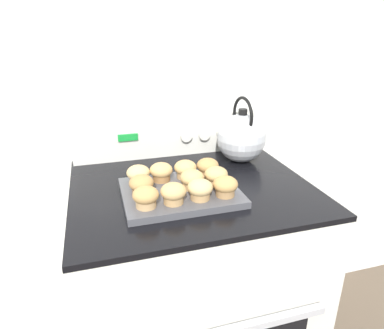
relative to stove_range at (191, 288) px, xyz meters
name	(u,v)px	position (x,y,z in m)	size (l,w,h in m)	color
wall_back	(166,79)	(0.00, 0.36, 0.75)	(8.00, 0.05, 2.40)	silver
stove_range	(191,288)	(0.00, 0.00, 0.00)	(0.79, 0.70, 0.90)	silver
control_panel	(171,135)	(0.00, 0.31, 0.53)	(0.78, 0.07, 0.17)	silver
muffin_pan	(180,192)	(-0.06, -0.07, 0.46)	(0.36, 0.28, 0.02)	#4C4C51
muffin_r0_c0	(146,197)	(-0.18, -0.15, 0.50)	(0.08, 0.08, 0.06)	tan
muffin_r0_c1	(173,193)	(-0.10, -0.15, 0.50)	(0.08, 0.08, 0.06)	tan
muffin_r0_c2	(200,189)	(-0.01, -0.15, 0.50)	(0.08, 0.08, 0.06)	tan
muffin_r0_c3	(225,186)	(0.07, -0.15, 0.50)	(0.08, 0.08, 0.06)	#A37A4C
muffin_r1_c0	(141,185)	(-0.18, -0.07, 0.50)	(0.08, 0.08, 0.06)	olive
muffin_r1_c2	(192,179)	(-0.02, -0.07, 0.50)	(0.08, 0.08, 0.06)	tan
muffin_r1_c3	(216,176)	(0.06, -0.07, 0.50)	(0.08, 0.08, 0.06)	tan
muffin_r2_c0	(138,174)	(-0.17, 0.01, 0.50)	(0.08, 0.08, 0.06)	olive
muffin_r2_c1	(161,172)	(-0.10, 0.01, 0.50)	(0.08, 0.08, 0.06)	olive
muffin_r2_c2	(185,169)	(-0.02, 0.01, 0.50)	(0.08, 0.08, 0.06)	tan
muffin_r2_c3	(208,167)	(0.06, 0.01, 0.50)	(0.08, 0.08, 0.06)	#A37A4C
tea_kettle	(241,137)	(0.25, 0.16, 0.55)	(0.19, 0.23, 0.26)	silver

